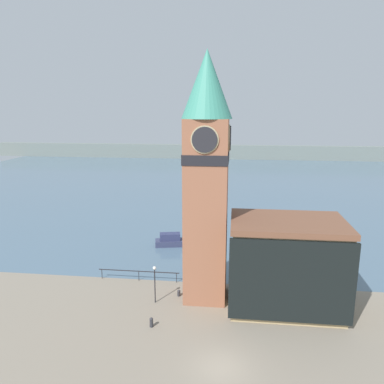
% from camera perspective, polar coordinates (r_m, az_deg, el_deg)
% --- Properties ---
extents(ground_plane, '(160.00, 160.00, 0.00)m').
position_cam_1_polar(ground_plane, '(29.23, 4.44, -25.05)').
color(ground_plane, gray).
extents(water, '(160.00, 120.00, 0.00)m').
position_cam_1_polar(water, '(97.68, 6.22, 2.00)').
color(water, slate).
rests_on(water, ground_plane).
extents(far_shoreline, '(180.00, 3.00, 5.00)m').
position_cam_1_polar(far_shoreline, '(136.89, 6.43, 6.09)').
color(far_shoreline, slate).
rests_on(far_shoreline, water).
extents(pier_railing, '(8.70, 0.08, 1.09)m').
position_cam_1_polar(pier_railing, '(40.79, -8.13, -12.01)').
color(pier_railing, '#232328').
rests_on(pier_railing, ground_plane).
extents(clock_tower, '(4.45, 4.45, 22.79)m').
position_cam_1_polar(clock_tower, '(33.72, 2.20, 2.83)').
color(clock_tower, '#935B42').
rests_on(clock_tower, ground_plane).
extents(pier_building, '(10.19, 7.17, 8.21)m').
position_cam_1_polar(pier_building, '(35.37, 14.16, -10.61)').
color(pier_building, tan).
rests_on(pier_building, ground_plane).
extents(boat_near, '(6.29, 2.87, 1.70)m').
position_cam_1_polar(boat_near, '(50.24, -2.44, -7.46)').
color(boat_near, '#333856').
rests_on(boat_near, water).
extents(mooring_bollard_near, '(0.31, 0.31, 0.64)m').
position_cam_1_polar(mooring_bollard_near, '(37.66, -2.02, -15.09)').
color(mooring_bollard_near, '#2D2D33').
rests_on(mooring_bollard_near, ground_plane).
extents(mooring_bollard_far, '(0.31, 0.31, 0.85)m').
position_cam_1_polar(mooring_bollard_far, '(33.16, -6.21, -19.07)').
color(mooring_bollard_far, '#2D2D33').
rests_on(mooring_bollard_far, ground_plane).
extents(lamp_post, '(0.32, 0.32, 3.63)m').
position_cam_1_polar(lamp_post, '(35.70, -5.70, -12.78)').
color(lamp_post, black).
rests_on(lamp_post, ground_plane).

